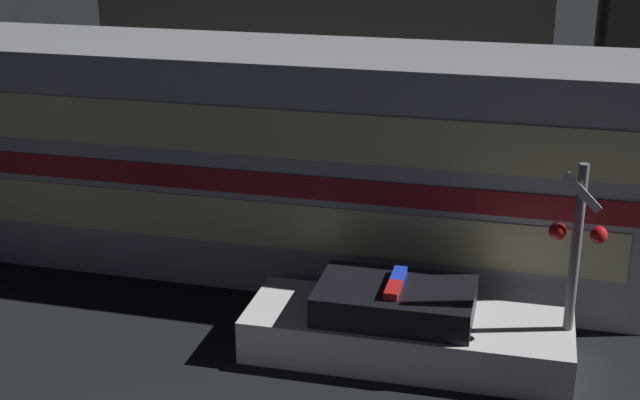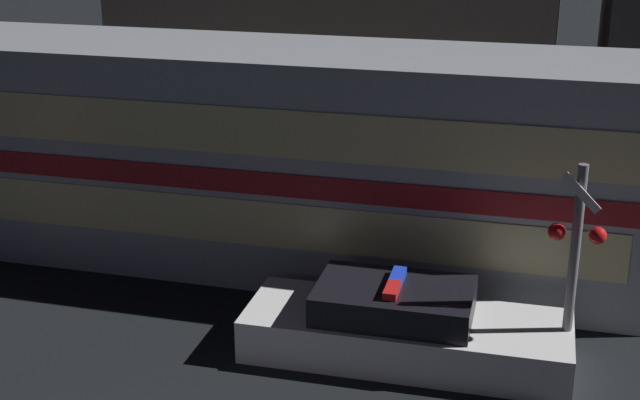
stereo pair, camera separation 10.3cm
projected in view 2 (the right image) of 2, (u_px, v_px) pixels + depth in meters
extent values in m
cube|color=#999EA5|center=(250.00, 155.00, 16.86)|extent=(14.41, 3.16, 4.11)
cube|color=maroon|center=(220.00, 180.00, 15.41)|extent=(14.12, 0.03, 0.41)
cube|color=beige|center=(221.00, 220.00, 15.66)|extent=(13.69, 0.02, 0.82)
cube|color=beige|center=(218.00, 129.00, 15.11)|extent=(13.69, 0.02, 0.82)
cube|color=silver|center=(406.00, 336.00, 13.66)|extent=(4.97, 1.81, 0.68)
cube|color=black|center=(394.00, 301.00, 13.51)|extent=(2.40, 1.56, 0.46)
cube|color=red|center=(392.00, 290.00, 13.18)|extent=(0.21, 0.52, 0.12)
cube|color=blue|center=(398.00, 276.00, 13.65)|extent=(0.21, 0.52, 0.12)
cylinder|color=slate|center=(573.00, 272.00, 12.82)|extent=(0.14, 0.14, 3.24)
sphere|color=red|center=(557.00, 232.00, 12.53)|extent=(0.25, 0.25, 0.25)
sphere|color=red|center=(598.00, 235.00, 12.40)|extent=(0.25, 0.25, 0.25)
cube|color=white|center=(581.00, 193.00, 12.32)|extent=(0.58, 0.03, 0.58)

